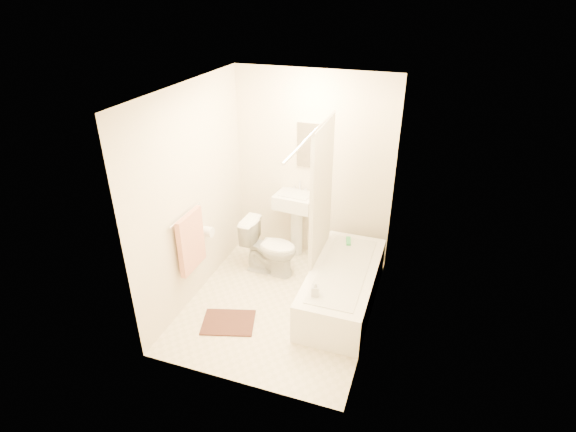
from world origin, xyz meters
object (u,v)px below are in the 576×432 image
(bath_mat, at_px, (228,322))
(bathtub, at_px, (342,286))
(toilet, at_px, (270,247))
(soap_bottle, at_px, (315,289))
(sink, at_px, (296,222))

(bath_mat, bearing_deg, bathtub, 34.65)
(toilet, height_order, bath_mat, toilet)
(bath_mat, height_order, soap_bottle, soap_bottle)
(bathtub, height_order, soap_bottle, soap_bottle)
(toilet, distance_m, soap_bottle, 1.22)
(sink, distance_m, soap_bottle, 1.51)
(sink, relative_size, bathtub, 0.60)
(sink, distance_m, bathtub, 1.19)
(sink, bearing_deg, bath_mat, -94.18)
(toilet, height_order, sink, sink)
(bathtub, xyz_separation_m, bath_mat, (-1.07, -0.74, -0.22))
(soap_bottle, bearing_deg, bath_mat, -167.59)
(toilet, distance_m, bath_mat, 1.13)
(sink, xyz_separation_m, soap_bottle, (0.65, -1.36, 0.05))
(toilet, xyz_separation_m, sink, (0.18, 0.48, 0.14))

